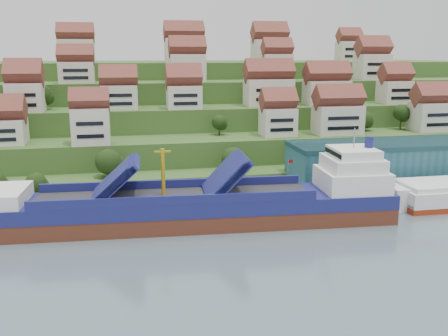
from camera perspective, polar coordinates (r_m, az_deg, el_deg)
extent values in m
plane|color=slate|center=(105.41, -0.41, -6.01)|extent=(300.00, 300.00, 0.00)
cube|color=gray|center=(123.93, 7.37, -2.67)|extent=(180.00, 14.00, 2.20)
cube|color=#2D4C1E|center=(187.63, -5.44, 2.99)|extent=(260.00, 128.00, 4.00)
cube|color=#2D4C1E|center=(191.98, -5.63, 4.27)|extent=(260.00, 118.00, 11.00)
cube|color=#2D4C1E|center=(199.38, -5.89, 5.61)|extent=(260.00, 102.00, 18.00)
cube|color=#2D4C1E|center=(206.89, -6.13, 6.84)|extent=(260.00, 86.00, 25.00)
cube|color=#2D4C1E|center=(215.52, -6.38, 7.88)|extent=(260.00, 68.00, 31.00)
cube|color=beige|center=(143.18, -24.02, 3.81)|extent=(11.92, 8.57, 6.52)
cube|color=beige|center=(134.91, -14.98, 4.64)|extent=(9.60, 7.03, 9.52)
cube|color=beige|center=(145.59, 6.17, 5.27)|extent=(9.61, 7.73, 7.96)
cube|color=beige|center=(151.10, 12.85, 5.39)|extent=(13.51, 8.26, 8.43)
cube|color=beige|center=(167.01, 22.67, 5.44)|extent=(12.24, 8.31, 8.59)
cube|color=beige|center=(154.32, -21.70, 7.52)|extent=(9.83, 8.98, 8.15)
cube|color=beige|center=(153.34, -11.89, 7.93)|extent=(10.63, 7.90, 7.11)
cube|color=beige|center=(152.12, -4.61, 8.09)|extent=(10.06, 8.56, 6.91)
cube|color=beige|center=(161.18, 5.10, 8.61)|extent=(14.81, 8.36, 8.39)
cube|color=beige|center=(166.52, 11.62, 8.42)|extent=(13.88, 8.18, 7.73)
cube|color=beige|center=(177.43, 18.90, 8.21)|extent=(9.60, 8.04, 7.44)
cube|color=beige|center=(168.16, -16.49, 10.42)|extent=(10.79, 7.30, 6.69)
cube|color=beige|center=(168.89, -4.20, 11.32)|extent=(11.51, 7.79, 9.06)
cube|color=beige|center=(173.84, 6.05, 11.33)|extent=(9.56, 7.14, 9.08)
cube|color=beige|center=(190.32, 16.56, 11.00)|extent=(11.24, 8.47, 9.05)
cube|color=beige|center=(186.63, -16.50, 12.67)|extent=(12.10, 7.51, 8.07)
cube|color=beige|center=(188.11, -4.58, 13.24)|extent=(13.82, 8.15, 8.68)
cube|color=beige|center=(193.28, 5.21, 13.16)|extent=(12.64, 8.73, 8.30)
cube|color=beige|center=(210.06, 14.05, 12.78)|extent=(8.88, 7.05, 7.98)
ellipsoid|color=#1F3812|center=(129.83, 1.11, 1.00)|extent=(6.37, 6.37, 6.37)
ellipsoid|color=#1F3812|center=(126.95, -13.10, 0.71)|extent=(6.42, 6.42, 6.42)
ellipsoid|color=#1F3812|center=(159.71, 15.70, 5.32)|extent=(5.56, 5.56, 5.56)
ellipsoid|color=#1F3812|center=(165.52, 19.62, 5.98)|extent=(5.07, 5.07, 5.07)
ellipsoid|color=#1F3812|center=(145.42, -0.54, 5.24)|extent=(4.34, 4.34, 4.34)
ellipsoid|color=#1F3812|center=(170.49, 10.80, 9.30)|extent=(4.30, 4.30, 4.30)
ellipsoid|color=#1F3812|center=(160.99, -23.11, 7.44)|extent=(5.28, 5.28, 5.28)
ellipsoid|color=#1F3812|center=(158.03, -20.11, 7.87)|extent=(6.00, 6.00, 6.00)
ellipsoid|color=#1F3812|center=(181.69, 5.56, 11.36)|extent=(5.65, 5.65, 5.65)
ellipsoid|color=#1F3812|center=(180.52, 6.48, 11.25)|extent=(5.44, 5.44, 5.44)
ellipsoid|color=#1F3812|center=(122.10, -20.69, -1.61)|extent=(4.83, 4.83, 4.83)
cube|color=#265C68|center=(137.72, 19.89, 0.84)|extent=(60.00, 15.00, 10.00)
cylinder|color=gray|center=(117.43, 7.30, -0.97)|extent=(0.16, 0.16, 8.00)
cube|color=maroon|center=(116.82, 7.63, 0.76)|extent=(1.20, 0.05, 0.80)
cube|color=#55281A|center=(102.97, -4.36, -5.92)|extent=(86.36, 18.14, 5.50)
cube|color=navy|center=(101.82, -4.40, -3.94)|extent=(86.37, 18.27, 2.86)
cube|color=#262628|center=(101.31, -5.66, -3.21)|extent=(55.52, 14.38, 0.33)
cube|color=navy|center=(100.62, -12.60, -1.37)|extent=(8.92, 12.59, 7.60)
cube|color=navy|center=(101.20, -0.10, -0.97)|extent=(8.51, 12.57, 8.03)
cylinder|color=gold|center=(100.02, -6.97, -0.59)|extent=(0.81, 0.81, 9.89)
cube|color=white|center=(108.77, 14.40, -1.29)|extent=(13.90, 13.28, 4.40)
cube|color=white|center=(107.98, 14.50, 0.52)|extent=(11.62, 11.83, 2.75)
cube|color=white|center=(107.52, 14.57, 1.72)|extent=(9.35, 10.39, 1.98)
cylinder|color=navy|center=(108.46, 16.24, 2.83)|extent=(1.86, 1.86, 2.42)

